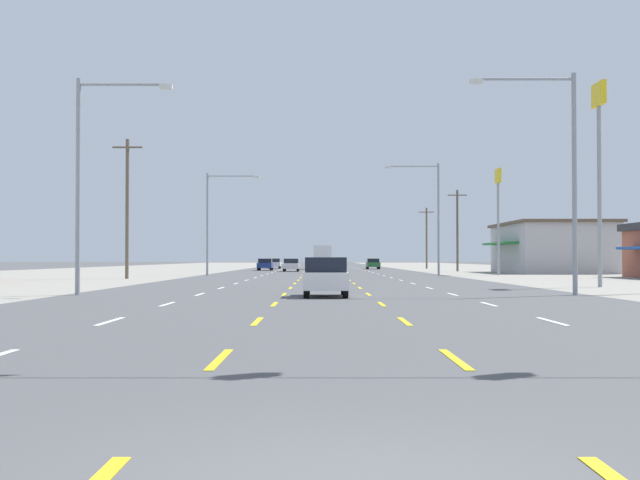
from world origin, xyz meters
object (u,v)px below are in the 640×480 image
Objects in this scene: sedan_far_left_midfar at (267,264)px; streetlight_left_row_0 at (90,169)px; box_truck_center_turn_far at (324,256)px; sedan_center_turn_near at (324,266)px; hatchback_center_turn_nearest at (327,277)px; sedan_far_left_farthest at (276,263)px; streetlight_left_row_1 at (215,215)px; pole_sign_right_row_2 at (500,198)px; pole_sign_right_row_1 at (601,142)px; streetlight_right_row_0 at (564,165)px; sedan_far_right_farther at (374,264)px; streetlight_right_row_1 at (434,210)px; sedan_inner_left_mid at (293,265)px.

sedan_far_left_midfar is 69.89m from streetlight_left_row_0.
sedan_center_turn_near is at bearing -90.07° from box_truck_center_turn_far.
box_truck_center_turn_far is (0.10, 82.85, 1.05)m from hatchback_center_turn_nearest.
streetlight_left_row_1 reaches higher than sedan_far_left_farthest.
sedan_far_left_midfar is 20.31m from sedan_far_left_farthest.
pole_sign_right_row_2 reaches higher than sedan_far_left_farthest.
pole_sign_right_row_1 reaches higher than streetlight_right_row_0.
streetlight_left_row_0 is at bearing -90.17° from streetlight_left_row_1.
sedan_far_left_midfar is at bearing -90.13° from sedan_far_left_farthest.
streetlight_left_row_1 is at bearing -127.59° from sedan_center_turn_near.
streetlight_left_row_0 is at bearing 172.03° from hatchback_center_turn_nearest.
sedan_far_left_farthest is 54.16m from pole_sign_right_row_2.
sedan_center_turn_near is 53.23m from streetlight_left_row_0.
streetlight_right_row_0 is (-4.65, -9.51, -2.22)m from pole_sign_right_row_1.
box_truck_center_turn_far reaches higher than sedan_center_turn_near.
streetlight_right_row_1 is at bearing -86.57° from sedan_far_right_farther.
sedan_inner_left_mid and sedan_far_left_midfar have the same top height.
streetlight_right_row_1 reaches higher than sedan_inner_left_mid.
streetlight_right_row_1 is at bearing 0.00° from streetlight_left_row_1.
pole_sign_right_row_2 reaches higher than sedan_inner_left_mid.
sedan_far_left_midfar is 18.93m from sedan_far_right_farther.
sedan_far_right_farther is 0.46× the size of streetlight_right_row_1.
sedan_inner_left_mid is 1.00× the size of sedan_far_right_farther.
sedan_far_left_midfar is at bearing 128.60° from pole_sign_right_row_2.
pole_sign_right_row_1 is 38.53m from streetlight_left_row_1.
pole_sign_right_row_2 is (15.67, -40.28, 5.06)m from box_truck_center_turn_far.
streetlight_left_row_1 reaches higher than sedan_inner_left_mid.
sedan_inner_left_mid is 0.50× the size of streetlight_left_row_1.
sedan_far_left_farthest is (-7.03, 8.52, -1.08)m from box_truck_center_turn_far.
streetlight_left_row_1 reaches higher than streetlight_left_row_0.
streetlight_left_row_1 reaches higher than sedan_far_right_farther.
hatchback_center_turn_nearest is 45.81m from pole_sign_right_row_2.
sedan_inner_left_mid is 0.51× the size of streetlight_left_row_0.
sedan_far_left_farthest is 0.49× the size of streetlight_right_row_0.
pole_sign_right_row_1 is at bearing -92.55° from pole_sign_right_row_2.
sedan_far_left_midfar is 71.81m from streetlight_right_row_0.
sedan_center_turn_near is 0.46× the size of streetlight_right_row_1.
box_truck_center_turn_far is at bearing 79.77° from sedan_inner_left_mid.
box_truck_center_turn_far is at bearing 89.93° from sedan_center_turn_near.
pole_sign_right_row_1 is 10.81m from streetlight_right_row_0.
streetlight_left_row_1 is at bearing -176.40° from pole_sign_right_row_2.
streetlight_right_row_1 is (-0.04, 39.62, 0.44)m from streetlight_right_row_0.
sedan_far_left_farthest is 0.42× the size of pole_sign_right_row_1.
sedan_far_left_midfar is 0.62× the size of box_truck_center_turn_far.
streetlight_left_row_0 is 0.99× the size of streetlight_left_row_1.
pole_sign_right_row_2 reaches higher than streetlight_left_row_1.
streetlight_left_row_0 is (-9.70, 1.36, 4.39)m from hatchback_center_turn_nearest.
streetlight_left_row_1 is (-9.68, -41.87, 3.47)m from box_truck_center_turn_far.
streetlight_right_row_0 is at bearing -76.54° from sedan_far_left_midfar.
sedan_far_left_farthest is at bearing 94.34° from hatchback_center_turn_nearest.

